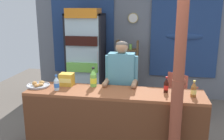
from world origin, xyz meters
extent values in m
plane|color=#665B51|center=(0.00, 1.20, 0.00)|extent=(7.79, 7.79, 0.00)
cube|color=slate|center=(0.00, 3.06, 1.28)|extent=(4.87, 0.12, 2.55)
cube|color=navy|center=(-1.29, 2.97, 1.54)|extent=(1.48, 0.04, 2.02)
ellipsoid|color=navy|center=(-1.29, 2.95, 1.44)|extent=(0.81, 0.10, 0.16)
cube|color=navy|center=(1.03, 2.97, 1.54)|extent=(1.47, 0.04, 2.02)
ellipsoid|color=navy|center=(1.03, 2.95, 1.44)|extent=(0.81, 0.10, 0.16)
cylinder|color=tan|center=(-0.11, 2.98, 1.83)|extent=(0.23, 0.03, 0.23)
cylinder|color=white|center=(-0.11, 2.96, 1.83)|extent=(0.20, 0.01, 0.20)
cube|color=beige|center=(0.99, 2.98, 1.54)|extent=(0.24, 0.02, 0.18)
cube|color=brown|center=(-0.13, 0.52, 0.90)|extent=(2.47, 0.57, 0.04)
cube|color=brown|center=(-0.13, 0.25, 0.44)|extent=(2.47, 0.04, 0.88)
cube|color=brown|center=(-1.33, 0.52, 0.44)|extent=(0.08, 0.51, 0.88)
cube|color=brown|center=(1.06, 0.52, 0.44)|extent=(0.08, 0.51, 0.88)
cylinder|color=brown|center=(0.68, 0.14, 0.62)|extent=(0.14, 0.14, 1.24)
cylinder|color=brown|center=(0.68, 0.14, 1.85)|extent=(0.13, 0.13, 1.24)
ellipsoid|color=brown|center=(0.74, 0.14, 1.21)|extent=(0.06, 0.05, 0.08)
cube|color=black|center=(-1.11, 2.82, 0.97)|extent=(0.80, 0.04, 1.94)
cube|color=black|center=(-1.48, 2.55, 0.97)|extent=(0.04, 0.59, 1.94)
cube|color=black|center=(-0.73, 2.55, 0.97)|extent=(0.04, 0.59, 1.94)
cube|color=black|center=(-1.11, 2.55, 1.92)|extent=(0.80, 0.59, 0.04)
cube|color=black|center=(-1.11, 2.55, 0.04)|extent=(0.80, 0.59, 0.08)
cube|color=silver|center=(-1.11, 2.27, 1.02)|extent=(0.74, 0.02, 1.78)
cylinder|color=#B7B7BC|center=(-0.77, 2.24, 0.97)|extent=(0.02, 0.02, 0.40)
cube|color=silver|center=(-1.11, 2.55, 0.71)|extent=(0.72, 0.51, 0.02)
cube|color=#75C64C|center=(-1.11, 2.43, 0.82)|extent=(0.68, 0.47, 0.20)
cube|color=silver|center=(-1.11, 2.55, 1.27)|extent=(0.72, 0.51, 0.02)
cube|color=black|center=(-1.11, 2.43, 1.38)|extent=(0.68, 0.47, 0.20)
cube|color=silver|center=(-1.11, 2.55, 1.84)|extent=(0.72, 0.51, 0.02)
cube|color=orange|center=(-1.11, 2.43, 1.95)|extent=(0.68, 0.47, 0.20)
cube|color=brown|center=(-0.41, 2.67, 0.68)|extent=(0.04, 0.28, 1.36)
cube|color=brown|center=(0.03, 2.67, 0.68)|extent=(0.04, 0.28, 1.36)
cube|color=brown|center=(-0.19, 2.67, 1.15)|extent=(0.44, 0.28, 0.02)
cylinder|color=black|center=(-0.26, 2.67, 1.23)|extent=(0.06, 0.06, 0.13)
cylinder|color=#75C64C|center=(-0.12, 2.67, 1.22)|extent=(0.06, 0.06, 0.12)
cube|color=brown|center=(-0.19, 2.67, 0.75)|extent=(0.44, 0.28, 0.02)
cylinder|color=#75C64C|center=(-0.26, 2.67, 0.82)|extent=(0.05, 0.05, 0.13)
cylinder|color=orange|center=(-0.12, 2.67, 0.81)|extent=(0.06, 0.06, 0.11)
cube|color=brown|center=(-0.19, 2.67, 0.34)|extent=(0.44, 0.28, 0.02)
cylinder|color=#56286B|center=(-0.26, 2.67, 0.43)|extent=(0.06, 0.06, 0.15)
cylinder|color=black|center=(-0.12, 2.67, 0.42)|extent=(0.06, 0.06, 0.13)
cube|color=#E5563D|center=(0.97, 2.04, 0.44)|extent=(0.62, 0.62, 0.04)
cube|color=#E5563D|center=(0.84, 1.88, 0.66)|extent=(0.35, 0.29, 0.40)
cylinder|color=#E5563D|center=(1.23, 2.06, 0.22)|extent=(0.04, 0.04, 0.44)
cylinder|color=#E5563D|center=(0.94, 2.30, 0.22)|extent=(0.04, 0.04, 0.44)
cylinder|color=#E5563D|center=(0.99, 1.77, 0.22)|extent=(0.04, 0.04, 0.44)
cylinder|color=#E5563D|center=(0.70, 2.01, 0.22)|extent=(0.04, 0.04, 0.44)
cube|color=#E5563D|center=(1.12, 1.91, 0.56)|extent=(0.28, 0.33, 0.03)
cube|color=#E5563D|center=(0.81, 2.16, 0.56)|extent=(0.28, 0.33, 0.03)
cylinder|color=#28282D|center=(-0.18, 0.96, 0.40)|extent=(0.11, 0.11, 0.81)
cylinder|color=#28282D|center=(-0.01, 0.96, 0.40)|extent=(0.11, 0.11, 0.81)
cube|color=teal|center=(-0.09, 0.96, 1.10)|extent=(0.39, 0.20, 0.58)
sphere|color=#997051|center=(-0.09, 0.96, 1.47)|extent=(0.19, 0.19, 0.19)
ellipsoid|color=#4C4742|center=(-0.09, 0.97, 1.51)|extent=(0.18, 0.18, 0.10)
cylinder|color=teal|center=(-0.31, 0.96, 1.15)|extent=(0.08, 0.08, 0.38)
cylinder|color=#997051|center=(-0.31, 0.81, 0.96)|extent=(0.07, 0.26, 0.07)
sphere|color=#997051|center=(-0.31, 0.68, 0.96)|extent=(0.08, 0.08, 0.08)
cylinder|color=teal|center=(0.12, 0.96, 1.15)|extent=(0.08, 0.08, 0.38)
cylinder|color=#997051|center=(0.12, 0.81, 0.96)|extent=(0.07, 0.26, 0.07)
sphere|color=#997051|center=(0.12, 0.68, 0.96)|extent=(0.08, 0.08, 0.08)
cylinder|color=#75C64C|center=(-0.47, 0.69, 1.01)|extent=(0.10, 0.10, 0.18)
cone|color=#75C64C|center=(-0.47, 0.69, 1.14)|extent=(0.10, 0.10, 0.08)
cylinder|color=black|center=(-0.47, 0.69, 1.20)|extent=(0.04, 0.04, 0.03)
cylinder|color=yellow|center=(-0.47, 0.69, 1.01)|extent=(0.10, 0.10, 0.08)
cylinder|color=black|center=(0.57, 0.60, 0.99)|extent=(0.06, 0.06, 0.14)
cone|color=black|center=(0.57, 0.60, 1.09)|extent=(0.06, 0.06, 0.06)
cylinder|color=red|center=(0.57, 0.60, 1.13)|extent=(0.03, 0.03, 0.02)
cylinder|color=red|center=(0.57, 0.60, 0.99)|extent=(0.06, 0.06, 0.06)
cylinder|color=brown|center=(0.92, 0.48, 0.99)|extent=(0.07, 0.07, 0.14)
cone|color=brown|center=(0.92, 0.48, 1.09)|extent=(0.07, 0.07, 0.06)
cylinder|color=#E5CC4C|center=(0.92, 0.48, 1.13)|extent=(0.03, 0.03, 0.02)
cylinder|color=#E5D166|center=(0.92, 0.48, 0.99)|extent=(0.07, 0.07, 0.06)
cylinder|color=silver|center=(-0.95, 0.44, 0.99)|extent=(0.07, 0.07, 0.14)
cone|color=silver|center=(-0.95, 0.44, 1.09)|extent=(0.07, 0.07, 0.06)
cylinder|color=blue|center=(-0.95, 0.44, 1.13)|extent=(0.03, 0.03, 0.02)
cylinder|color=blue|center=(-0.95, 0.44, 0.99)|extent=(0.07, 0.07, 0.06)
cylinder|color=orange|center=(0.75, 0.71, 0.99)|extent=(0.07, 0.07, 0.13)
cone|color=orange|center=(0.75, 0.71, 1.08)|extent=(0.07, 0.07, 0.06)
cylinder|color=white|center=(0.75, 0.71, 1.12)|extent=(0.03, 0.03, 0.02)
cylinder|color=#194C99|center=(0.75, 0.71, 0.99)|extent=(0.08, 0.08, 0.06)
cube|color=gold|center=(-0.88, 0.68, 1.01)|extent=(0.20, 0.16, 0.18)
cube|color=#FFE26D|center=(-0.88, 0.60, 1.01)|extent=(0.18, 0.00, 0.06)
cylinder|color=#BCBCC1|center=(-1.28, 0.55, 0.93)|extent=(0.32, 0.32, 0.02)
torus|color=#BCBCC1|center=(-1.28, 0.55, 0.94)|extent=(0.34, 0.34, 0.02)
ellipsoid|color=#C68947|center=(-1.24, 0.54, 0.96)|extent=(0.09, 0.09, 0.04)
ellipsoid|color=tan|center=(-1.27, 0.66, 0.96)|extent=(0.09, 0.06, 0.04)
ellipsoid|color=#C68947|center=(-1.34, 0.56, 0.96)|extent=(0.07, 0.08, 0.05)
ellipsoid|color=#B2753D|center=(-1.27, 0.49, 0.96)|extent=(0.08, 0.09, 0.04)
camera|label=1|loc=(0.39, -2.73, 2.05)|focal=39.99mm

